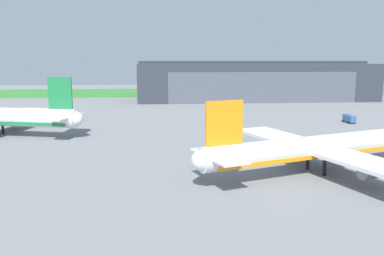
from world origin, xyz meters
name	(u,v)px	position (x,y,z in m)	size (l,w,h in m)	color
ground_plane	(270,156)	(0.00, 0.00, 0.00)	(440.00, 440.00, 0.00)	slate
grass_field_strip	(196,92)	(0.00, 150.24, 0.04)	(440.00, 56.00, 0.08)	#357D30
maintenance_hangar	(253,81)	(22.90, 109.79, 8.33)	(105.62, 38.47, 17.58)	#2D333D
airliner_near_right	(325,147)	(5.86, -10.67, 4.07)	(45.94, 41.95, 12.54)	silver
ops_van	(349,119)	(34.21, 37.44, 1.25)	(2.53, 4.54, 2.34)	#335693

